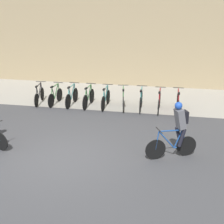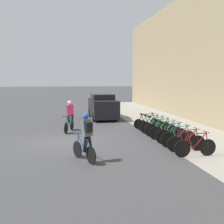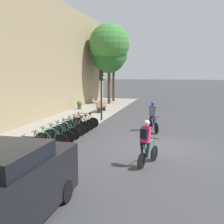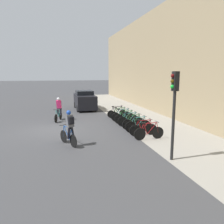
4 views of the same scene
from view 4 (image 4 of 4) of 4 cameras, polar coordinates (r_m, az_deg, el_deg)
The scene contains 16 objects.
ground at distance 14.30m, azimuth -15.04°, elevation -4.50°, with size 200.00×200.00×0.00m, color #3D3D3F.
kerb_strip at distance 15.73m, azimuth 10.38°, elevation -2.99°, with size 44.00×4.50×0.01m, color gray.
building_facade at distance 16.62m, azimuth 19.11°, elevation 13.25°, with size 44.00×0.60×9.18m, color #9E8966.
cyclist_pink at distance 16.84m, azimuth -13.74°, elevation 1.01°, with size 1.63×0.67×1.75m.
cyclist_grey at distance 10.82m, azimuth -11.06°, elevation -3.83°, with size 1.50×0.75×1.76m.
parked_bike_0 at distance 17.67m, azimuth 1.25°, elevation -0.15°, with size 0.46×1.64×0.94m.
parked_bike_1 at distance 16.93m, azimuth 1.98°, elevation -0.59°, with size 0.46×1.58×0.95m.
parked_bike_2 at distance 16.19m, azimuth 2.78°, elevation -1.04°, with size 0.46×1.70×0.97m.
parked_bike_3 at distance 15.46m, azimuth 3.65°, elevation -1.58°, with size 0.46×1.68×0.97m.
parked_bike_4 at distance 14.73m, azimuth 4.61°, elevation -2.18°, with size 0.46×1.68×0.96m.
parked_bike_5 at distance 14.01m, azimuth 5.68°, elevation -2.81°, with size 0.46×1.64×0.97m.
parked_bike_6 at distance 13.29m, azimuth 6.86°, elevation -3.51°, with size 0.46×1.68×0.98m.
parked_bike_7 at distance 12.59m, azimuth 8.16°, elevation -4.37°, with size 0.46×1.67×0.96m.
parked_bike_8 at distance 11.89m, azimuth 9.63°, elevation -5.25°, with size 0.46×1.72×0.97m.
traffic_light_pole at distance 8.92m, azimuth 15.93°, elevation 3.10°, with size 0.26×0.30×3.59m.
parked_car at distance 21.74m, azimuth -7.16°, elevation 3.07°, with size 4.30×1.84×1.85m.
Camera 4 is at (13.86, 0.19, 3.50)m, focal length 35.00 mm.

